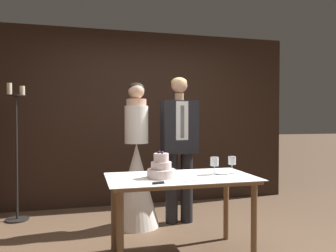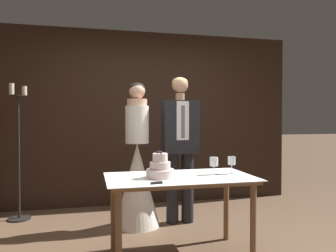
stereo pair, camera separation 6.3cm
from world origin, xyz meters
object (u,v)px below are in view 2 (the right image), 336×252
(tiered_cake, at_px, (160,169))
(wine_glass_near, at_px, (232,161))
(cake_knife, at_px, (165,182))
(groom, at_px, (180,142))
(bride, at_px, (137,174))
(wine_glass_middle, at_px, (214,162))
(cake_table, at_px, (180,186))
(candle_stand, at_px, (19,157))

(tiered_cake, relative_size, wine_glass_near, 1.51)
(cake_knife, height_order, groom, groom)
(wine_glass_near, bearing_deg, tiered_cake, -176.52)
(tiered_cake, distance_m, bride, 1.00)
(wine_glass_near, height_order, groom, groom)
(wine_glass_near, relative_size, wine_glass_middle, 1.00)
(wine_glass_middle, bearing_deg, bride, 123.25)
(cake_knife, height_order, wine_glass_near, wine_glass_near)
(cake_knife, xyz_separation_m, bride, (-0.06, 1.23, -0.13))
(cake_table, bearing_deg, bride, 105.52)
(tiered_cake, height_order, wine_glass_middle, tiered_cake)
(wine_glass_near, bearing_deg, candle_stand, 145.60)
(cake_knife, relative_size, bride, 0.24)
(cake_knife, distance_m, wine_glass_near, 0.80)
(cake_knife, bearing_deg, wine_glass_middle, 18.56)
(cake_table, xyz_separation_m, wine_glass_middle, (0.34, 0.02, 0.21))
(wine_glass_near, relative_size, groom, 0.09)
(bride, bearing_deg, candle_stand, 157.69)
(cake_table, distance_m, candle_stand, 2.29)
(cake_table, xyz_separation_m, tiered_cake, (-0.19, -0.02, 0.17))
(cake_table, relative_size, cake_knife, 3.27)
(wine_glass_near, bearing_deg, cake_table, -177.76)
(tiered_cake, height_order, groom, groom)
(candle_stand, bearing_deg, cake_knife, -50.71)
(cake_table, xyz_separation_m, cake_knife, (-0.20, -0.28, 0.10))
(cake_table, relative_size, tiered_cake, 5.33)
(groom, distance_m, candle_stand, 2.05)
(cake_table, height_order, wine_glass_middle, wine_glass_middle)
(wine_glass_middle, bearing_deg, tiered_cake, -174.97)
(cake_table, relative_size, wine_glass_near, 8.07)
(bride, bearing_deg, wine_glass_middle, -56.75)
(cake_knife, relative_size, candle_stand, 0.24)
(tiered_cake, relative_size, groom, 0.14)
(cake_knife, relative_size, wine_glass_near, 2.46)
(wine_glass_near, height_order, bride, bride)
(tiered_cake, relative_size, bride, 0.15)
(tiered_cake, relative_size, candle_stand, 0.15)
(tiered_cake, bearing_deg, candle_stand, 133.82)
(bride, bearing_deg, cake_knife, -87.18)
(groom, bearing_deg, tiered_cake, -115.08)
(wine_glass_middle, bearing_deg, cake_knife, -151.15)
(cake_knife, height_order, wine_glass_middle, wine_glass_middle)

